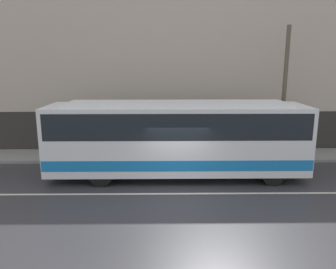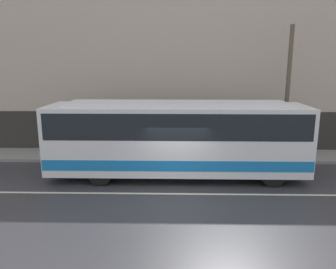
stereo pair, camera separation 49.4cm
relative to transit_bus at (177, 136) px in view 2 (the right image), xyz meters
The scene contains 6 objects.
ground_plane 2.77m from the transit_bus, 89.83° to the right, with size 60.00×60.00×0.00m, color #333338.
sidewalk 3.61m from the transit_bus, 89.89° to the left, with size 60.00×2.30×0.15m.
building_facade 5.11m from the transit_bus, 89.92° to the left, with size 60.00×0.35×9.25m.
lane_stripe 2.77m from the transit_bus, 89.83° to the right, with size 54.00×0.14×0.01m.
transit_bus is the anchor object (origin of this frame).
utility_pole_near 6.29m from the transit_bus, 24.54° to the left, with size 0.21×0.21×6.67m.
Camera 2 is at (-0.08, -12.00, 5.05)m, focal length 35.00 mm.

